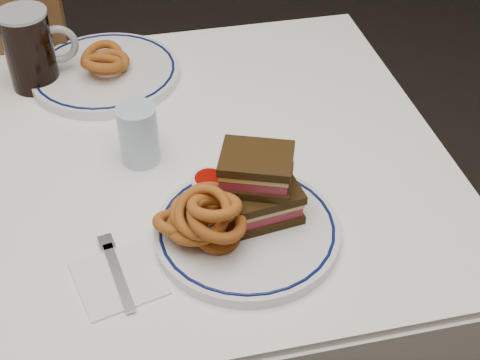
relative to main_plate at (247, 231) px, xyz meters
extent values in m
cube|color=white|center=(-0.24, 0.22, -0.03)|extent=(1.26, 0.86, 0.03)
cylinder|color=#4F3419|center=(0.30, 0.56, -0.41)|extent=(0.06, 0.06, 0.71)
cube|color=white|center=(0.39, 0.22, -0.11)|extent=(0.01, 0.86, 0.17)
cube|color=white|center=(-0.24, 0.65, -0.11)|extent=(1.26, 0.01, 0.17)
cube|color=#4F3419|center=(-0.46, 0.87, -0.28)|extent=(0.52, 0.52, 0.04)
cylinder|color=#4F3419|center=(-0.24, 1.04, -0.53)|extent=(0.04, 0.04, 0.46)
cylinder|color=#4F3419|center=(-0.28, 0.65, -0.53)|extent=(0.04, 0.04, 0.46)
cylinder|color=silver|center=(0.00, 0.00, 0.00)|extent=(0.28, 0.28, 0.02)
torus|color=#0A144E|center=(0.00, 0.00, 0.01)|extent=(0.27, 0.27, 0.01)
cube|color=black|center=(0.03, 0.02, 0.01)|extent=(0.12, 0.10, 0.01)
cube|color=#AC324B|center=(0.03, 0.02, 0.03)|extent=(0.11, 0.09, 0.02)
cube|color=tan|center=(0.03, 0.02, 0.04)|extent=(0.11, 0.09, 0.01)
cube|color=black|center=(0.03, 0.02, 0.06)|extent=(0.12, 0.10, 0.01)
cube|color=black|center=(0.02, 0.04, 0.07)|extent=(0.13, 0.12, 0.01)
cube|color=#AC324B|center=(0.02, 0.04, 0.09)|extent=(0.12, 0.11, 0.02)
cube|color=tan|center=(0.02, 0.04, 0.10)|extent=(0.12, 0.11, 0.01)
cube|color=black|center=(0.02, 0.04, 0.11)|extent=(0.13, 0.12, 0.01)
torus|color=brown|center=(-0.05, -0.01, 0.02)|extent=(0.09, 0.08, 0.06)
torus|color=brown|center=(-0.10, 0.01, 0.03)|extent=(0.09, 0.08, 0.06)
torus|color=brown|center=(-0.08, -0.01, 0.04)|extent=(0.09, 0.09, 0.04)
torus|color=brown|center=(-0.08, 0.00, 0.05)|extent=(0.09, 0.09, 0.06)
torus|color=brown|center=(-0.05, 0.02, 0.05)|extent=(0.09, 0.09, 0.03)
torus|color=brown|center=(-0.05, -0.03, 0.06)|extent=(0.09, 0.09, 0.06)
torus|color=brown|center=(-0.07, -0.02, 0.07)|extent=(0.10, 0.08, 0.07)
torus|color=brown|center=(-0.05, -0.02, 0.08)|extent=(0.08, 0.08, 0.04)
cylinder|color=white|center=(-0.04, 0.09, 0.02)|extent=(0.06, 0.06, 0.03)
cylinder|color=#860802|center=(-0.04, 0.09, 0.03)|extent=(0.05, 0.05, 0.01)
cylinder|color=black|center=(-0.32, 0.50, 0.07)|extent=(0.09, 0.09, 0.16)
cylinder|color=gray|center=(-0.32, 0.50, 0.14)|extent=(0.10, 0.10, 0.01)
torus|color=gray|center=(-0.26, 0.50, 0.07)|extent=(0.08, 0.02, 0.08)
cylinder|color=#AAC8DC|center=(-0.14, 0.22, 0.04)|extent=(0.07, 0.07, 0.11)
cylinder|color=silver|center=(-0.18, 0.50, 0.00)|extent=(0.30, 0.30, 0.02)
torus|color=#0A144E|center=(-0.18, 0.50, 0.01)|extent=(0.28, 0.28, 0.01)
torus|color=brown|center=(-0.18, 0.52, 0.02)|extent=(0.10, 0.09, 0.07)
torus|color=brown|center=(-0.17, 0.49, 0.03)|extent=(0.09, 0.09, 0.02)
torus|color=brown|center=(-0.18, 0.47, 0.04)|extent=(0.09, 0.08, 0.05)
cube|color=white|center=(-0.20, -0.05, -0.01)|extent=(0.14, 0.14, 0.00)
cube|color=#B4B4B9|center=(-0.20, -0.05, -0.01)|extent=(0.04, 0.14, 0.00)
cube|color=#B4B4B9|center=(-0.21, 0.03, -0.01)|extent=(0.03, 0.03, 0.00)
camera|label=1|loc=(-0.16, -0.69, 0.73)|focal=50.00mm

